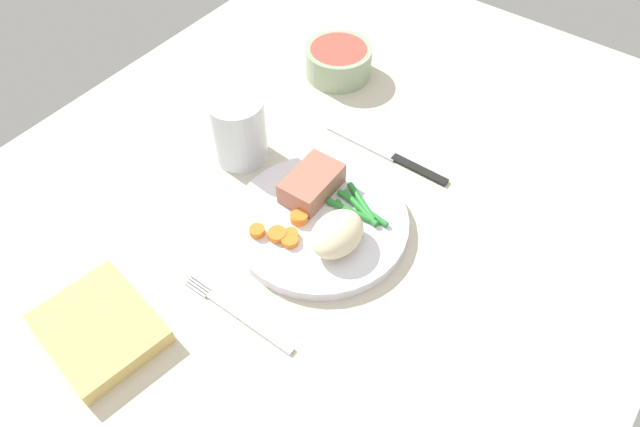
# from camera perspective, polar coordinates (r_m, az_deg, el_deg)

# --- Properties ---
(dining_table) EXTENTS (1.20, 0.90, 0.02)m
(dining_table) POSITION_cam_1_polar(r_m,az_deg,el_deg) (0.82, -0.14, 0.59)
(dining_table) COLOR beige
(dining_table) RESTS_ON ground
(dinner_plate) EXTENTS (0.24, 0.24, 0.02)m
(dinner_plate) POSITION_cam_1_polar(r_m,az_deg,el_deg) (0.78, 0.00, -0.84)
(dinner_plate) COLOR white
(dinner_plate) RESTS_ON dining_table
(meat_portion) EXTENTS (0.09, 0.06, 0.03)m
(meat_portion) POSITION_cam_1_polar(r_m,az_deg,el_deg) (0.80, -0.78, 2.94)
(meat_portion) COLOR #A86B56
(meat_portion) RESTS_ON dinner_plate
(mashed_potatoes) EXTENTS (0.08, 0.06, 0.04)m
(mashed_potatoes) POSITION_cam_1_polar(r_m,az_deg,el_deg) (0.73, 1.67, -1.99)
(mashed_potatoes) COLOR beige
(mashed_potatoes) RESTS_ON dinner_plate
(carrot_slices) EXTENTS (0.07, 0.06, 0.01)m
(carrot_slices) POSITION_cam_1_polar(r_m,az_deg,el_deg) (0.76, -3.37, -1.45)
(carrot_slices) COLOR orange
(carrot_slices) RESTS_ON dinner_plate
(green_beans) EXTENTS (0.07, 0.09, 0.01)m
(green_beans) POSITION_cam_1_polar(r_m,az_deg,el_deg) (0.78, 3.63, 0.48)
(green_beans) COLOR #2D8C38
(green_beans) RESTS_ON dinner_plate
(fork) EXTENTS (0.01, 0.17, 0.00)m
(fork) POSITION_cam_1_polar(r_m,az_deg,el_deg) (0.72, -7.93, -9.63)
(fork) COLOR silver
(fork) RESTS_ON dining_table
(knife) EXTENTS (0.02, 0.20, 0.01)m
(knife) POSITION_cam_1_polar(r_m,az_deg,el_deg) (0.88, 6.67, 5.66)
(knife) COLOR black
(knife) RESTS_ON dining_table
(water_glass) EXTENTS (0.08, 0.08, 0.10)m
(water_glass) POSITION_cam_1_polar(r_m,az_deg,el_deg) (0.86, -7.84, 7.68)
(water_glass) COLOR silver
(water_glass) RESTS_ON dining_table
(salad_bowl) EXTENTS (0.11, 0.11, 0.05)m
(salad_bowl) POSITION_cam_1_polar(r_m,az_deg,el_deg) (1.01, 1.79, 14.65)
(salad_bowl) COLOR #99B28C
(salad_bowl) RESTS_ON dining_table
(napkin) EXTENTS (0.14, 0.15, 0.02)m
(napkin) POSITION_cam_1_polar(r_m,az_deg,el_deg) (0.74, -20.58, -10.40)
(napkin) COLOR #DBBC6B
(napkin) RESTS_ON dining_table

